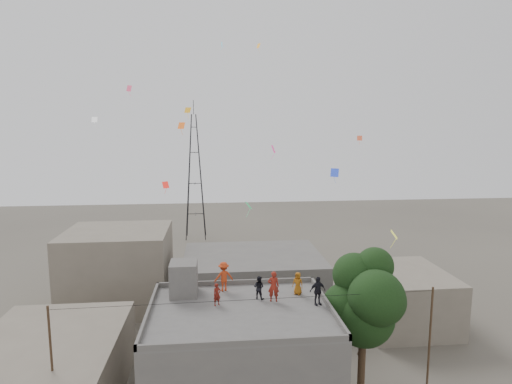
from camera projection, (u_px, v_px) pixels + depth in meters
main_building at (240, 362)px, 23.88m from camera, size 10.00×8.00×6.10m
parapet at (240, 308)px, 23.42m from camera, size 10.00×8.00×0.30m
stair_head_box at (184, 278)px, 25.53m from camera, size 1.60×1.80×2.00m
neighbor_west at (50, 370)px, 24.91m from camera, size 8.00×10.00×4.00m
neighbor_north at (253, 282)px, 37.94m from camera, size 12.00×9.00×5.00m
neighbor_northwest at (118, 268)px, 38.57m from camera, size 9.00×8.00×7.00m
neighbor_east at (402, 297)px, 35.24m from camera, size 7.00×8.00×4.40m
tree at (366, 300)px, 24.76m from camera, size 4.90×4.60×9.10m
utility_line at (251, 360)px, 22.59m from camera, size 20.12×0.62×7.40m
transmission_tower at (195, 177)px, 61.98m from camera, size 2.97×2.97×20.01m
person_red_adult at (273, 286)px, 24.53m from camera, size 0.69×0.48×1.79m
person_orange_child at (298, 283)px, 25.61m from camera, size 0.79×0.72×1.36m
person_dark_child at (259, 287)px, 24.95m from camera, size 0.83×0.78×1.36m
person_dark_adult at (318, 291)px, 24.05m from camera, size 1.03×0.62×1.64m
person_orange_adult at (224, 276)px, 26.13m from camera, size 1.30×0.93×1.82m
person_red_child at (217, 294)px, 24.00m from camera, size 0.55×0.49×1.27m
kites at (250, 141)px, 28.89m from camera, size 20.11×17.45×12.92m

